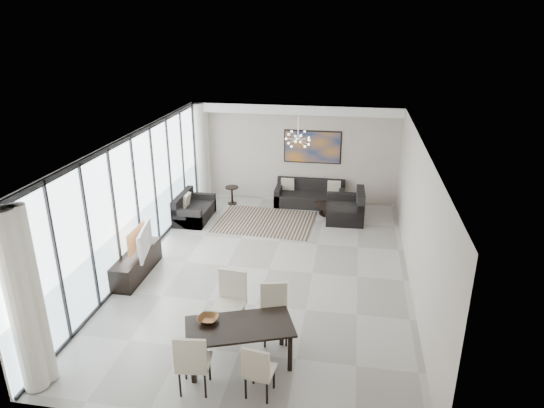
% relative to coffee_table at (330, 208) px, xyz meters
% --- Properties ---
extents(room_shell, '(6.00, 9.00, 2.90)m').
position_rel_coffee_table_xyz_m(room_shell, '(-0.68, -3.45, 1.27)').
color(room_shell, '#A8A39B').
rests_on(room_shell, ground).
extents(window_wall, '(0.37, 8.95, 2.90)m').
position_rel_coffee_table_xyz_m(window_wall, '(-4.00, -3.45, 1.29)').
color(window_wall, white).
rests_on(window_wall, floor).
extents(soffit, '(5.98, 0.40, 0.26)m').
position_rel_coffee_table_xyz_m(soffit, '(-1.14, 0.85, 2.59)').
color(soffit, white).
rests_on(soffit, room_shell).
extents(painting, '(1.68, 0.04, 0.98)m').
position_rel_coffee_table_xyz_m(painting, '(-0.64, 1.02, 1.47)').
color(painting, '#C7701B').
rests_on(painting, room_shell).
extents(chandelier, '(0.66, 0.66, 0.71)m').
position_rel_coffee_table_xyz_m(chandelier, '(-0.84, -0.95, 2.17)').
color(chandelier, silver).
rests_on(chandelier, room_shell).
extents(rug, '(2.65, 2.09, 0.01)m').
position_rel_coffee_table_xyz_m(rug, '(-1.69, -0.85, -0.17)').
color(rug, black).
rests_on(rug, floor).
extents(coffee_table, '(0.89, 0.89, 0.31)m').
position_rel_coffee_table_xyz_m(coffee_table, '(0.00, 0.00, 0.00)').
color(coffee_table, black).
rests_on(coffee_table, floor).
extents(bowl_coffee, '(0.28, 0.28, 0.08)m').
position_rel_coffee_table_xyz_m(bowl_coffee, '(0.05, 0.07, 0.18)').
color(bowl_coffee, brown).
rests_on(bowl_coffee, coffee_table).
extents(sofa_main, '(2.01, 0.82, 0.73)m').
position_rel_coffee_table_xyz_m(sofa_main, '(-0.64, 0.61, 0.07)').
color(sofa_main, black).
rests_on(sofa_main, floor).
extents(loveseat, '(0.81, 1.44, 0.72)m').
position_rel_coffee_table_xyz_m(loveseat, '(-3.68, -1.00, 0.07)').
color(loveseat, black).
rests_on(loveseat, floor).
extents(armchair, '(1.03, 1.08, 0.88)m').
position_rel_coffee_table_xyz_m(armchair, '(0.46, -0.40, 0.12)').
color(armchair, black).
rests_on(armchair, floor).
extents(side_table, '(0.39, 0.39, 0.54)m').
position_rel_coffee_table_xyz_m(side_table, '(-2.91, 0.30, 0.18)').
color(side_table, black).
rests_on(side_table, floor).
extents(tv_console, '(0.47, 1.68, 0.52)m').
position_rel_coffee_table_xyz_m(tv_console, '(-3.90, -4.16, 0.08)').
color(tv_console, black).
rests_on(tv_console, floor).
extents(television, '(0.35, 1.06, 0.61)m').
position_rel_coffee_table_xyz_m(television, '(-3.74, -4.19, 0.65)').
color(television, gray).
rests_on(television, tv_console).
extents(dining_table, '(1.86, 1.36, 0.70)m').
position_rel_coffee_table_xyz_m(dining_table, '(-1.06, -6.55, 0.43)').
color(dining_table, black).
rests_on(dining_table, floor).
extents(dining_chair_sw, '(0.52, 0.52, 1.03)m').
position_rel_coffee_table_xyz_m(dining_chair_sw, '(-1.57, -7.33, 0.41)').
color(dining_chair_sw, beige).
rests_on(dining_chair_sw, floor).
extents(dining_chair_se, '(0.47, 0.47, 0.90)m').
position_rel_coffee_table_xyz_m(dining_chair_se, '(-0.63, -7.26, 0.34)').
color(dining_chair_se, beige).
rests_on(dining_chair_se, floor).
extents(dining_chair_nw, '(0.55, 0.55, 1.10)m').
position_rel_coffee_table_xyz_m(dining_chair_nw, '(-1.42, -5.67, 0.46)').
color(dining_chair_nw, beige).
rests_on(dining_chair_nw, floor).
extents(dining_chair_ne, '(0.56, 0.56, 1.00)m').
position_rel_coffee_table_xyz_m(dining_chair_ne, '(-0.63, -5.80, 0.40)').
color(dining_chair_ne, beige).
rests_on(dining_chair_ne, floor).
extents(bowl_dining, '(0.35, 0.35, 0.08)m').
position_rel_coffee_table_xyz_m(bowl_dining, '(-1.58, -6.52, 0.56)').
color(bowl_dining, brown).
rests_on(bowl_dining, dining_table).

